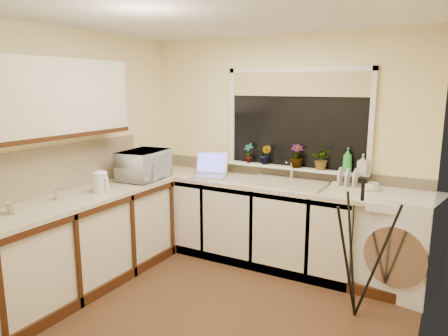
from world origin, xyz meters
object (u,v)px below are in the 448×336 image
kettle (100,183)px  plant_b (266,155)px  washing_machine (400,242)px  dish_rack (349,188)px  plant_a (249,153)px  soap_bottle_clear (363,164)px  steel_jar (59,194)px  microwave (144,165)px  laptop (211,170)px  tripod (359,249)px  plant_c (297,156)px  plant_d (322,159)px  cup_left (12,208)px  soap_bottle_green (347,160)px  cup_back (371,188)px

kettle → plant_b: plant_b is taller
washing_machine → dish_rack: 0.68m
plant_a → soap_bottle_clear: 1.25m
kettle → steel_jar: size_ratio=1.90×
microwave → plant_b: 1.34m
laptop → kettle: (-0.54, -1.16, 0.03)m
plant_b → tripod: bearing=-34.7°
tripod → plant_c: 1.34m
microwave → soap_bottle_clear: bearing=-78.3°
steel_jar → plant_d: (1.88, 1.77, 0.21)m
microwave → plant_b: (1.13, 0.72, 0.10)m
plant_a → plant_d: (0.84, 0.01, 0.00)m
plant_c → cup_left: plant_c is taller
plant_c → plant_d: 0.27m
soap_bottle_clear → washing_machine: bearing=-21.5°
soap_bottle_clear → cup_left: (-2.28, -2.23, -0.20)m
steel_jar → plant_b: plant_b is taller
laptop → microwave: bearing=-157.3°
steel_jar → soap_bottle_clear: size_ratio=0.50×
dish_rack → microwave: size_ratio=0.63×
laptop → plant_c: 0.99m
laptop → soap_bottle_green: 1.50m
plant_d → cup_left: plant_d is taller
soap_bottle_green → microwave: bearing=-159.7°
cup_back → cup_left: cup_back is taller
laptop → soap_bottle_green: (1.47, 0.25, 0.21)m
laptop → tripod: tripod is taller
plant_b → cup_left: size_ratio=2.12×
plant_c → plant_d: bearing=3.1°
steel_jar → soap_bottle_green: 2.79m
kettle → plant_c: bearing=43.2°
kettle → plant_d: bearing=38.7°
kettle → plant_b: 1.79m
steel_jar → plant_b: 2.16m
plant_a → plant_c: (0.57, 0.00, 0.01)m
laptop → cup_left: laptop is taller
kettle → tripod: (2.34, 0.54, -0.40)m
washing_machine → tripod: size_ratio=0.78×
laptop → plant_c: bearing=-5.8°
soap_bottle_green → soap_bottle_clear: 0.16m
tripod → plant_b: plant_b is taller
kettle → cup_left: size_ratio=1.85×
washing_machine → soap_bottle_clear: soap_bottle_clear is taller
plant_d → kettle: bearing=-141.3°
microwave → soap_bottle_green: soap_bottle_green is taller
plant_a → cup_left: 2.46m
plant_a → plant_d: same height
soap_bottle_green → plant_d: bearing=-178.5°
washing_machine → cup_back: size_ratio=6.77×
plant_a → cup_left: size_ratio=2.16×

